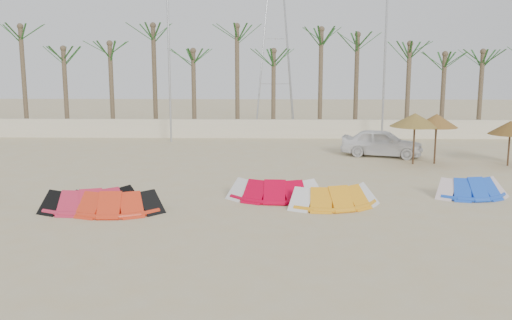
{
  "coord_description": "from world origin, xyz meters",
  "views": [
    {
      "loc": [
        0.56,
        -17.54,
        5.53
      ],
      "look_at": [
        0.0,
        6.0,
        1.3
      ],
      "focal_mm": 40.0,
      "sensor_mm": 36.0,
      "label": 1
    }
  ],
  "objects_px": {
    "parasol_right": "(510,128)",
    "parasol_mid": "(415,120)",
    "kite_red_mid": "(115,200)",
    "parasol_left": "(437,121)",
    "car": "(382,143)",
    "kite_red_right": "(275,187)",
    "kite_red_left": "(94,197)",
    "kite_orange": "(334,194)",
    "kite_blue": "(470,186)"
  },
  "relations": [
    {
      "from": "kite_blue",
      "to": "parasol_mid",
      "type": "distance_m",
      "value": 7.34
    },
    {
      "from": "kite_red_mid",
      "to": "parasol_mid",
      "type": "height_order",
      "value": "parasol_mid"
    },
    {
      "from": "kite_blue",
      "to": "parasol_mid",
      "type": "height_order",
      "value": "parasol_mid"
    },
    {
      "from": "car",
      "to": "parasol_left",
      "type": "bearing_deg",
      "value": -115.81
    },
    {
      "from": "parasol_left",
      "to": "car",
      "type": "height_order",
      "value": "parasol_left"
    },
    {
      "from": "kite_red_mid",
      "to": "parasol_left",
      "type": "distance_m",
      "value": 17.51
    },
    {
      "from": "kite_red_mid",
      "to": "kite_red_right",
      "type": "relative_size",
      "value": 0.95
    },
    {
      "from": "kite_orange",
      "to": "parasol_mid",
      "type": "height_order",
      "value": "parasol_mid"
    },
    {
      "from": "kite_red_mid",
      "to": "car",
      "type": "distance_m",
      "value": 17.07
    },
    {
      "from": "kite_red_left",
      "to": "parasol_right",
      "type": "relative_size",
      "value": 1.63
    },
    {
      "from": "kite_red_right",
      "to": "kite_orange",
      "type": "distance_m",
      "value": 2.48
    },
    {
      "from": "kite_red_mid",
      "to": "parasol_left",
      "type": "height_order",
      "value": "parasol_left"
    },
    {
      "from": "parasol_right",
      "to": "parasol_mid",
      "type": "bearing_deg",
      "value": 175.69
    },
    {
      "from": "kite_red_right",
      "to": "parasol_left",
      "type": "height_order",
      "value": "parasol_left"
    },
    {
      "from": "kite_red_left",
      "to": "parasol_mid",
      "type": "bearing_deg",
      "value": 33.34
    },
    {
      "from": "kite_red_left",
      "to": "kite_orange",
      "type": "height_order",
      "value": "same"
    },
    {
      "from": "kite_red_mid",
      "to": "parasol_right",
      "type": "height_order",
      "value": "parasol_right"
    },
    {
      "from": "kite_red_mid",
      "to": "kite_orange",
      "type": "distance_m",
      "value": 8.17
    },
    {
      "from": "kite_red_left",
      "to": "kite_orange",
      "type": "xyz_separation_m",
      "value": [
        9.0,
        0.69,
        -0.0
      ]
    },
    {
      "from": "kite_orange",
      "to": "parasol_mid",
      "type": "distance_m",
      "value": 10.18
    },
    {
      "from": "parasol_right",
      "to": "car",
      "type": "relative_size",
      "value": 0.52
    },
    {
      "from": "kite_red_right",
      "to": "parasol_right",
      "type": "bearing_deg",
      "value": 30.45
    },
    {
      "from": "kite_red_mid",
      "to": "kite_red_right",
      "type": "distance_m",
      "value": 6.26
    },
    {
      "from": "kite_red_left",
      "to": "kite_blue",
      "type": "distance_m",
      "value": 14.84
    },
    {
      "from": "parasol_left",
      "to": "parasol_mid",
      "type": "height_order",
      "value": "parasol_mid"
    },
    {
      "from": "kite_red_right",
      "to": "parasol_left",
      "type": "relative_size",
      "value": 1.4
    },
    {
      "from": "parasol_right",
      "to": "kite_red_mid",
      "type": "bearing_deg",
      "value": -152.7
    },
    {
      "from": "parasol_left",
      "to": "car",
      "type": "bearing_deg",
      "value": 135.79
    },
    {
      "from": "kite_red_right",
      "to": "kite_orange",
      "type": "height_order",
      "value": "same"
    },
    {
      "from": "kite_red_right",
      "to": "parasol_mid",
      "type": "distance_m",
      "value": 10.67
    },
    {
      "from": "car",
      "to": "parasol_right",
      "type": "bearing_deg",
      "value": -96.69
    },
    {
      "from": "parasol_right",
      "to": "kite_orange",
      "type": "bearing_deg",
      "value": -140.32
    },
    {
      "from": "parasol_left",
      "to": "car",
      "type": "xyz_separation_m",
      "value": [
        -2.35,
        2.29,
        -1.52
      ]
    },
    {
      "from": "parasol_mid",
      "to": "kite_red_right",
      "type": "bearing_deg",
      "value": -134.37
    },
    {
      "from": "kite_blue",
      "to": "car",
      "type": "xyz_separation_m",
      "value": [
        -1.75,
        9.5,
        0.36
      ]
    },
    {
      "from": "kite_red_left",
      "to": "kite_red_mid",
      "type": "distance_m",
      "value": 0.97
    },
    {
      "from": "car",
      "to": "kite_red_mid",
      "type": "bearing_deg",
      "value": 153.58
    },
    {
      "from": "kite_blue",
      "to": "kite_orange",
      "type": "bearing_deg",
      "value": -164.89
    },
    {
      "from": "kite_orange",
      "to": "parasol_mid",
      "type": "relative_size",
      "value": 1.4
    },
    {
      "from": "parasol_right",
      "to": "car",
      "type": "height_order",
      "value": "parasol_right"
    },
    {
      "from": "parasol_left",
      "to": "parasol_mid",
      "type": "bearing_deg",
      "value": -172.52
    },
    {
      "from": "kite_red_mid",
      "to": "parasol_mid",
      "type": "distance_m",
      "value": 16.48
    },
    {
      "from": "parasol_left",
      "to": "parasol_right",
      "type": "relative_size",
      "value": 1.13
    },
    {
      "from": "kite_orange",
      "to": "parasol_mid",
      "type": "bearing_deg",
      "value": 59.25
    },
    {
      "from": "parasol_right",
      "to": "kite_red_left",
      "type": "bearing_deg",
      "value": -154.75
    },
    {
      "from": "kite_orange",
      "to": "kite_blue",
      "type": "height_order",
      "value": "same"
    },
    {
      "from": "kite_red_right",
      "to": "parasol_mid",
      "type": "bearing_deg",
      "value": 45.63
    },
    {
      "from": "kite_red_mid",
      "to": "kite_red_right",
      "type": "bearing_deg",
      "value": 20.19
    },
    {
      "from": "kite_blue",
      "to": "parasol_mid",
      "type": "xyz_separation_m",
      "value": [
        -0.57,
        7.06,
        1.92
      ]
    },
    {
      "from": "kite_blue",
      "to": "parasol_right",
      "type": "xyz_separation_m",
      "value": [
        4.24,
        6.7,
        1.58
      ]
    }
  ]
}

